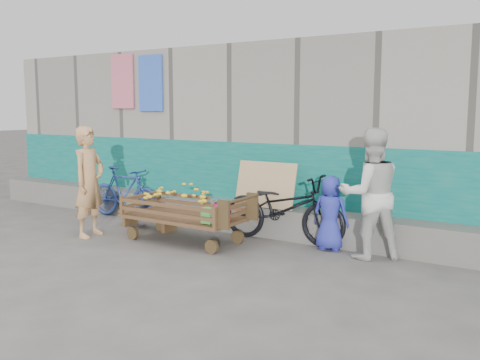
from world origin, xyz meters
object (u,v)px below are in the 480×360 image
Objects in this scene: vendor_man at (89,182)px; banana_cart at (182,204)px; bicycle_blue at (124,193)px; bench at (149,216)px; child at (330,213)px; woman at (370,194)px; bicycle_dark at (283,208)px.

banana_cart is at bearing -80.61° from vendor_man.
bicycle_blue reaches higher than banana_cart.
vendor_man is (-0.38, -0.89, 0.64)m from bench.
bench is 1.16m from vendor_man.
child is (3.03, 0.36, 0.32)m from bench.
bench is 1.06m from bicycle_blue.
bicycle_dark is (-1.35, 0.13, -0.35)m from woman.
woman is at bearing 4.27° from bench.
woman is 1.65× the size of child.
woman is at bearing -99.43° from bicycle_dark.
bicycle_dark is at bearing 9.93° from bench.
woman is 1.40m from bicycle_dark.
child is 0.76m from bicycle_dark.
vendor_man is 1.63× the size of child.
vendor_man is 1.45m from bicycle_blue.
banana_cart is 1.48m from bicycle_dark.
bench is at bearing 159.49° from banana_cart.
child is 3.97m from bicycle_blue.
bench is at bearing -116.04° from bicycle_blue.
child is (2.02, 0.74, -0.04)m from banana_cart.
bench is (-1.01, 0.38, -0.36)m from banana_cart.
bicycle_blue reaches higher than bench.
woman is at bearing -94.80° from bicycle_blue.
banana_cart is 2.15m from child.
bicycle_blue is at bearing -39.74° from woman.
bench is 1.04× the size of child.
woman is at bearing -84.50° from vendor_man.
woman is (2.61, 0.65, 0.30)m from banana_cart.
child is at bearing 20.24° from banana_cart.
bicycle_dark reaches higher than bicycle_blue.
banana_cart is 1.00× the size of bicycle_dark.
woman reaches higher than bench.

